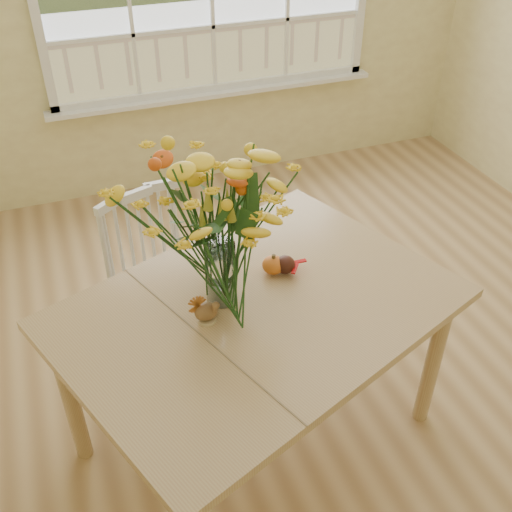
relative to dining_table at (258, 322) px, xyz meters
name	(u,v)px	position (x,y,z in m)	size (l,w,h in m)	color
floor	(348,370)	(0.58, 0.21, -0.70)	(4.00, 4.50, 0.01)	#A47C4F
dining_table	(258,322)	(0.00, 0.00, 0.00)	(1.76, 1.52, 0.79)	tan
windsor_chair	(155,273)	(-0.28, 0.69, -0.19)	(0.53, 0.52, 0.92)	white
flower_vase	(218,215)	(-0.12, 0.08, 0.48)	(0.55, 0.55, 0.65)	white
pumpkin	(273,266)	(0.13, 0.17, 0.13)	(0.09, 0.09, 0.07)	orange
turkey_figurine	(206,312)	(-0.21, -0.02, 0.14)	(0.09, 0.07, 0.11)	#CCB78C
dark_gourd	(285,265)	(0.18, 0.15, 0.13)	(0.13, 0.09, 0.08)	#38160F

